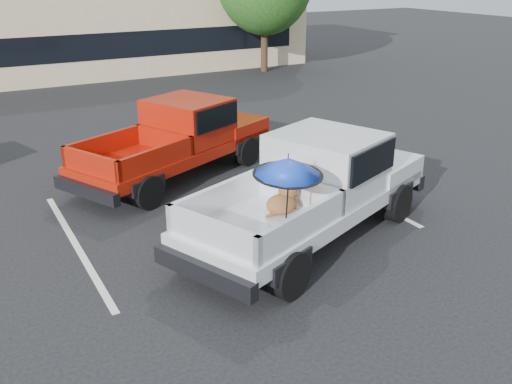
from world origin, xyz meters
TOP-DOWN VIEW (x-y plane):
  - ground at (0.00, 0.00)m, footprint 90.00×90.00m
  - stripe_left at (-3.00, 2.00)m, footprint 0.12×5.00m
  - stripe_right at (3.00, 2.00)m, footprint 0.12×5.00m
  - silver_pickup at (1.12, 0.32)m, footprint 6.01×3.93m
  - red_pickup at (0.25, 4.65)m, footprint 5.67×3.96m

SIDE VIEW (x-z plane):
  - ground at x=0.00m, z-range 0.00..0.00m
  - stripe_left at x=-3.00m, z-range 0.00..0.01m
  - stripe_right at x=3.00m, z-range 0.00..0.01m
  - red_pickup at x=0.25m, z-range 0.08..1.86m
  - silver_pickup at x=1.12m, z-range 0.02..2.08m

